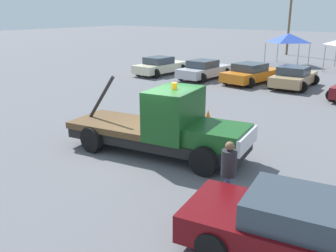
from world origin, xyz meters
TOP-DOWN VIEW (x-y plane):
  - ground_plane at (0.00, 0.00)m, footprint 160.00×160.00m
  - tow_truck at (0.38, 0.06)m, footprint 6.48×2.90m
  - foreground_car at (6.04, -2.77)m, footprint 5.35×2.70m
  - person_near_truck at (3.68, -1.76)m, footprint 0.38×0.38m
  - parked_car_cream at (-9.99, 12.86)m, footprint 2.53×4.55m
  - parked_car_silver at (-6.35, 13.23)m, footprint 2.54×4.54m
  - parked_car_orange at (-3.01, 13.76)m, footprint 2.93×4.75m
  - parked_car_tan at (-0.25, 14.05)m, footprint 2.64×4.34m
  - canopy_tent_blue at (-4.24, 23.65)m, footprint 2.98×2.98m
  - traffic_cone at (-0.52, 4.23)m, footprint 0.40×0.40m
  - utility_pole at (-7.15, 31.55)m, footprint 2.20×0.24m

SIDE VIEW (x-z plane):
  - ground_plane at x=0.00m, z-range 0.00..0.00m
  - traffic_cone at x=-0.52m, z-range -0.02..0.53m
  - parked_car_cream at x=-9.99m, z-range -0.02..1.32m
  - parked_car_silver at x=-6.35m, z-range -0.02..1.32m
  - parked_car_tan at x=-0.25m, z-range -0.02..1.32m
  - parked_car_orange at x=-3.01m, z-range -0.02..1.32m
  - foreground_car at x=6.04m, z-range -0.02..1.32m
  - tow_truck at x=0.38m, z-range -0.29..2.22m
  - person_near_truck at x=3.68m, z-range 0.13..1.82m
  - canopy_tent_blue at x=-4.24m, z-range 0.98..3.74m
  - utility_pole at x=-7.15m, z-range 0.26..9.73m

